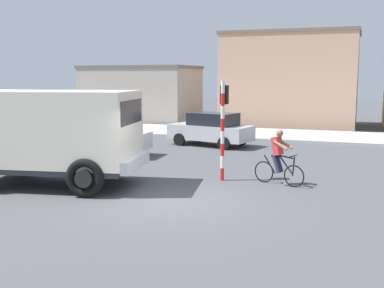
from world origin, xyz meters
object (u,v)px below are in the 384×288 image
(car_far_side, at_px, (211,129))
(car_white_mid, at_px, (84,127))
(car_red_near, at_px, (102,136))
(traffic_light_pole, at_px, (223,116))
(cyclist, at_px, (279,157))
(truck_foreground, at_px, (50,132))

(car_far_side, bearing_deg, car_white_mid, -169.22)
(car_red_near, relative_size, car_white_mid, 1.01)
(car_red_near, bearing_deg, traffic_light_pole, -25.39)
(cyclist, distance_m, traffic_light_pole, 2.17)
(car_far_side, bearing_deg, traffic_light_pole, -69.67)
(traffic_light_pole, height_order, car_white_mid, traffic_light_pole)
(traffic_light_pole, distance_m, car_red_near, 6.92)
(car_red_near, height_order, car_far_side, same)
(truck_foreground, height_order, traffic_light_pole, traffic_light_pole)
(truck_foreground, height_order, car_white_mid, truck_foreground)
(cyclist, distance_m, car_far_side, 8.56)
(cyclist, bearing_deg, car_red_near, 159.37)
(truck_foreground, distance_m, cyclist, 7.03)
(cyclist, relative_size, car_red_near, 0.42)
(truck_foreground, xyz_separation_m, car_white_mid, (-4.30, 8.54, -0.85))
(traffic_light_pole, relative_size, car_far_side, 0.75)
(traffic_light_pole, bearing_deg, car_far_side, 110.33)
(cyclist, bearing_deg, car_far_side, 121.56)
(truck_foreground, bearing_deg, car_red_near, 104.60)
(traffic_light_pole, bearing_deg, cyclist, -2.44)
(truck_foreground, height_order, car_far_side, truck_foreground)
(truck_foreground, distance_m, car_white_mid, 9.60)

